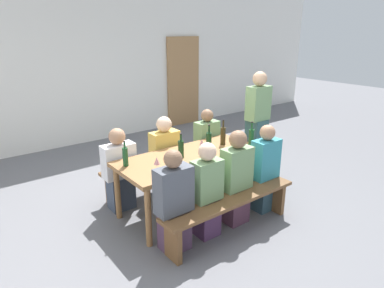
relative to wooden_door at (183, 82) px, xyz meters
name	(u,v)px	position (x,y,z in m)	size (l,w,h in m)	color
ground_plane	(192,208)	(-2.44, -3.51, -1.05)	(24.00, 24.00, 0.00)	slate
back_wall	(80,64)	(-2.44, 0.14, 0.55)	(14.00, 0.20, 3.20)	silver
wooden_door	(183,82)	(0.00, 0.00, 0.00)	(0.90, 0.06, 2.10)	#9E7247
tasting_table	(192,161)	(-2.44, -3.51, -0.38)	(1.91, 0.86, 0.75)	olive
bench_near	(231,206)	(-2.44, -4.25, -0.70)	(1.81, 0.30, 0.45)	brown
bench_far	(162,167)	(-2.44, -2.78, -0.70)	(1.81, 0.30, 0.45)	brown
wine_bottle_0	(209,141)	(-2.16, -3.50, -0.17)	(0.07, 0.07, 0.35)	#143319
wine_bottle_1	(223,135)	(-1.85, -3.44, -0.17)	(0.07, 0.07, 0.35)	#332814
wine_bottle_2	(125,156)	(-3.27, -3.32, -0.18)	(0.06, 0.06, 0.30)	#194723
wine_bottle_3	(181,149)	(-2.60, -3.50, -0.18)	(0.07, 0.07, 0.31)	#143319
wine_bottle_4	(251,137)	(-1.59, -3.72, -0.17)	(0.07, 0.07, 0.34)	#194723
wine_glass_0	(157,161)	(-3.06, -3.67, -0.18)	(0.07, 0.07, 0.17)	silver
wine_glass_1	(202,143)	(-2.23, -3.45, -0.19)	(0.06, 0.06, 0.15)	silver
seated_guest_near_0	(174,204)	(-3.13, -4.10, -0.51)	(0.39, 0.24, 1.14)	#4B324B
seated_guest_near_1	(207,192)	(-2.68, -4.10, -0.51)	(0.34, 0.24, 1.12)	#4C2E51
seated_guest_near_2	(236,180)	(-2.23, -4.10, -0.49)	(0.38, 0.24, 1.17)	#502E41
seated_guest_near_3	(265,171)	(-1.72, -4.10, -0.50)	(0.36, 0.24, 1.15)	#294450
seated_guest_far_0	(120,172)	(-3.18, -2.93, -0.53)	(0.42, 0.24, 1.10)	#374153
seated_guest_far_1	(165,158)	(-2.48, -2.93, -0.51)	(0.41, 0.24, 1.14)	#425768
seated_guest_far_2	(207,147)	(-1.71, -2.93, -0.51)	(0.37, 0.24, 1.14)	#4C3D36
standing_host	(257,129)	(-1.12, -3.40, -0.22)	(0.35, 0.24, 1.69)	#315456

